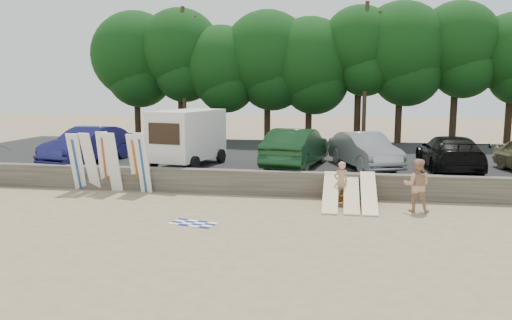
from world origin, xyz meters
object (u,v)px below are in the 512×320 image
(car_3, at_px, (449,153))
(beachgoer_b, at_px, (417,185))
(car_1, at_px, (296,148))
(cooler, at_px, (336,197))
(beachgoer_a, at_px, (341,182))
(car_2, at_px, (364,150))
(box_trailer, at_px, (188,135))
(car_0, at_px, (88,145))

(car_3, distance_m, beachgoer_b, 5.60)
(car_1, distance_m, cooler, 4.39)
(car_1, xyz_separation_m, beachgoer_a, (2.08, -4.03, -0.80))
(car_1, relative_size, beachgoer_a, 3.42)
(car_2, relative_size, beachgoer_b, 2.59)
(beachgoer_b, bearing_deg, cooler, -15.17)
(car_3, distance_m, beachgoer_a, 6.42)
(beachgoer_b, bearing_deg, box_trailer, -16.11)
(car_0, distance_m, car_2, 13.40)
(car_3, bearing_deg, beachgoer_b, 66.01)
(car_1, bearing_deg, car_2, -163.70)
(car_1, height_order, beachgoer_a, car_1)
(car_1, relative_size, car_3, 1.02)
(car_3, relative_size, cooler, 14.12)
(beachgoer_b, relative_size, cooler, 5.00)
(car_2, xyz_separation_m, beachgoer_b, (1.61, -5.28, -0.56))
(car_0, distance_m, beachgoer_a, 12.95)
(box_trailer, distance_m, beachgoer_b, 10.85)
(box_trailer, bearing_deg, car_0, -170.70)
(box_trailer, distance_m, car_3, 11.93)
(car_3, relative_size, beachgoer_b, 2.83)
(beachgoer_a, xyz_separation_m, beachgoer_b, (2.65, -0.89, 0.15))
(car_2, height_order, beachgoer_a, car_2)
(car_1, height_order, beachgoer_b, car_1)
(beachgoer_a, distance_m, cooler, 0.75)
(beachgoer_a, bearing_deg, car_1, -87.56)
(car_3, relative_size, beachgoer_a, 3.35)
(car_0, xyz_separation_m, cooler, (12.17, -3.49, -1.41))
(box_trailer, height_order, beachgoer_b, box_trailer)
(car_2, height_order, beachgoer_b, car_2)
(car_2, height_order, car_3, car_2)
(car_0, bearing_deg, beachgoer_a, -5.74)
(box_trailer, relative_size, cooler, 11.68)
(car_0, xyz_separation_m, car_3, (17.09, 0.44, -0.09))
(car_1, xyz_separation_m, beachgoer_b, (4.73, -4.92, -0.65))
(car_2, distance_m, beachgoer_b, 5.55)
(box_trailer, xyz_separation_m, beachgoer_b, (9.81, -4.48, -1.22))
(car_2, xyz_separation_m, car_3, (3.70, -0.12, -0.03))
(car_3, xyz_separation_m, beachgoer_a, (-4.74, -4.27, -0.68))
(car_2, bearing_deg, car_3, -23.88)
(cooler, bearing_deg, car_0, -175.56)
(box_trailer, height_order, car_2, box_trailer)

